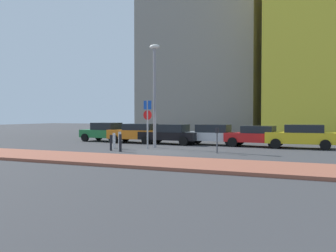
{
  "coord_description": "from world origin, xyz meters",
  "views": [
    {
      "loc": [
        8.61,
        -19.94,
        2.09
      ],
      "look_at": [
        -1.07,
        2.5,
        1.39
      ],
      "focal_mm": 39.32,
      "sensor_mm": 36.0,
      "label": 1
    }
  ],
  "objects_px": {
    "parked_car_silver": "(213,134)",
    "traffic_bollard_mid": "(114,141)",
    "traffic_bollard_far": "(111,143)",
    "parked_car_yellow": "(301,136)",
    "parking_meter": "(217,137)",
    "traffic_bollard_edge": "(120,143)",
    "traffic_bollard_near": "(120,141)",
    "parked_car_red": "(256,136)",
    "parked_car_green": "(106,132)",
    "parking_sign_post": "(148,118)",
    "parked_car_black": "(170,134)",
    "parked_car_orange": "(137,133)",
    "street_lamp": "(155,87)"
  },
  "relations": [
    {
      "from": "parked_car_silver",
      "to": "traffic_bollard_mid",
      "type": "distance_m",
      "value": 7.18
    },
    {
      "from": "parked_car_black",
      "to": "traffic_bollard_mid",
      "type": "xyz_separation_m",
      "value": [
        -1.92,
        -4.61,
        -0.26
      ]
    },
    {
      "from": "traffic_bollard_far",
      "to": "parking_sign_post",
      "type": "bearing_deg",
      "value": 52.81
    },
    {
      "from": "parked_car_yellow",
      "to": "parking_meter",
      "type": "height_order",
      "value": "parked_car_yellow"
    },
    {
      "from": "parked_car_green",
      "to": "parking_sign_post",
      "type": "xyz_separation_m",
      "value": [
        6.07,
        -4.59,
        1.14
      ]
    },
    {
      "from": "parked_car_green",
      "to": "street_lamp",
      "type": "distance_m",
      "value": 7.86
    },
    {
      "from": "parked_car_black",
      "to": "traffic_bollard_far",
      "type": "xyz_separation_m",
      "value": [
        -1.32,
        -5.95,
        -0.28
      ]
    },
    {
      "from": "traffic_bollard_far",
      "to": "street_lamp",
      "type": "bearing_deg",
      "value": 60.88
    },
    {
      "from": "parking_meter",
      "to": "parked_car_green",
      "type": "bearing_deg",
      "value": 153.02
    },
    {
      "from": "parking_meter",
      "to": "traffic_bollard_edge",
      "type": "relative_size",
      "value": 1.39
    },
    {
      "from": "parked_car_yellow",
      "to": "parking_sign_post",
      "type": "height_order",
      "value": "parking_sign_post"
    },
    {
      "from": "street_lamp",
      "to": "parked_car_silver",
      "type": "bearing_deg",
      "value": 52.75
    },
    {
      "from": "traffic_bollard_near",
      "to": "traffic_bollard_mid",
      "type": "xyz_separation_m",
      "value": [
        -0.64,
        0.38,
        -0.06
      ]
    },
    {
      "from": "parked_car_silver",
      "to": "parked_car_black",
      "type": "bearing_deg",
      "value": -169.66
    },
    {
      "from": "parking_sign_post",
      "to": "traffic_bollard_edge",
      "type": "bearing_deg",
      "value": -105.27
    },
    {
      "from": "parked_car_silver",
      "to": "parked_car_yellow",
      "type": "relative_size",
      "value": 0.99
    },
    {
      "from": "parking_sign_post",
      "to": "traffic_bollard_far",
      "type": "bearing_deg",
      "value": -127.19
    },
    {
      "from": "parked_car_black",
      "to": "parking_meter",
      "type": "xyz_separation_m",
      "value": [
        4.89,
        -4.92,
        0.16
      ]
    },
    {
      "from": "parked_car_black",
      "to": "traffic_bollard_edge",
      "type": "xyz_separation_m",
      "value": [
        -0.47,
        -6.28,
        -0.24
      ]
    },
    {
      "from": "traffic_bollard_far",
      "to": "traffic_bollard_edge",
      "type": "bearing_deg",
      "value": -21.61
    },
    {
      "from": "parked_car_green",
      "to": "traffic_bollard_mid",
      "type": "distance_m",
      "value": 6.56
    },
    {
      "from": "parked_car_orange",
      "to": "parked_car_black",
      "type": "xyz_separation_m",
      "value": [
        2.82,
        -0.23,
        -0.03
      ]
    },
    {
      "from": "parking_meter",
      "to": "parked_car_yellow",
      "type": "bearing_deg",
      "value": 50.96
    },
    {
      "from": "street_lamp",
      "to": "traffic_bollard_near",
      "type": "xyz_separation_m",
      "value": [
        -1.52,
        -1.84,
        -3.4
      ]
    },
    {
      "from": "parking_sign_post",
      "to": "parked_car_orange",
      "type": "bearing_deg",
      "value": 125.07
    },
    {
      "from": "parking_meter",
      "to": "traffic_bollard_far",
      "type": "distance_m",
      "value": 6.31
    },
    {
      "from": "traffic_bollard_near",
      "to": "parked_car_yellow",
      "type": "bearing_deg",
      "value": 26.47
    },
    {
      "from": "parking_meter",
      "to": "traffic_bollard_near",
      "type": "bearing_deg",
      "value": -179.32
    },
    {
      "from": "traffic_bollard_far",
      "to": "parked_car_yellow",
      "type": "bearing_deg",
      "value": 30.5
    },
    {
      "from": "parked_car_green",
      "to": "street_lamp",
      "type": "relative_size",
      "value": 0.61
    },
    {
      "from": "parked_car_silver",
      "to": "parked_car_red",
      "type": "distance_m",
      "value": 3.09
    },
    {
      "from": "parked_car_black",
      "to": "parked_car_silver",
      "type": "relative_size",
      "value": 1.05
    },
    {
      "from": "traffic_bollard_far",
      "to": "parked_car_green",
      "type": "bearing_deg",
      "value": 125.14
    },
    {
      "from": "traffic_bollard_near",
      "to": "parked_car_orange",
      "type": "bearing_deg",
      "value": 106.5
    },
    {
      "from": "parked_car_silver",
      "to": "parking_meter",
      "type": "relative_size",
      "value": 3.06
    },
    {
      "from": "parked_car_green",
      "to": "parked_car_silver",
      "type": "distance_m",
      "value": 8.97
    },
    {
      "from": "traffic_bollard_near",
      "to": "parking_meter",
      "type": "bearing_deg",
      "value": 0.68
    },
    {
      "from": "parked_car_silver",
      "to": "parked_car_green",
      "type": "bearing_deg",
      "value": 179.84
    },
    {
      "from": "parked_car_yellow",
      "to": "traffic_bollard_edge",
      "type": "height_order",
      "value": "parked_car_yellow"
    },
    {
      "from": "street_lamp",
      "to": "traffic_bollard_far",
      "type": "distance_m",
      "value": 4.72
    },
    {
      "from": "parked_car_silver",
      "to": "traffic_bollard_far",
      "type": "bearing_deg",
      "value": -123.94
    },
    {
      "from": "parked_car_yellow",
      "to": "street_lamp",
      "type": "relative_size",
      "value": 0.65
    },
    {
      "from": "parking_meter",
      "to": "traffic_bollard_edge",
      "type": "xyz_separation_m",
      "value": [
        -5.36,
        -1.37,
        -0.4
      ]
    },
    {
      "from": "parked_car_silver",
      "to": "street_lamp",
      "type": "height_order",
      "value": "street_lamp"
    },
    {
      "from": "parking_sign_post",
      "to": "street_lamp",
      "type": "xyz_separation_m",
      "value": [
        0.09,
        0.86,
        2.02
      ]
    },
    {
      "from": "parked_car_orange",
      "to": "traffic_bollard_near",
      "type": "xyz_separation_m",
      "value": [
        1.55,
        -5.22,
        -0.24
      ]
    },
    {
      "from": "parked_car_red",
      "to": "parked_car_green",
      "type": "bearing_deg",
      "value": 178.55
    },
    {
      "from": "parked_car_yellow",
      "to": "parking_sign_post",
      "type": "relative_size",
      "value": 1.41
    },
    {
      "from": "parked_car_orange",
      "to": "street_lamp",
      "type": "height_order",
      "value": "street_lamp"
    },
    {
      "from": "parked_car_green",
      "to": "parked_car_red",
      "type": "distance_m",
      "value": 12.06
    }
  ]
}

